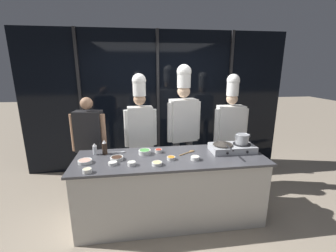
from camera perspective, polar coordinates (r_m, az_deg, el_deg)
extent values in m
plane|color=gray|center=(3.38, 0.64, -21.98)|extent=(24.00, 24.00, 0.00)
cube|color=black|center=(4.44, -2.59, 5.96)|extent=(5.09, 0.04, 2.70)
cube|color=#232326|center=(4.49, -21.24, 5.10)|extent=(0.05, 0.05, 2.70)
cube|color=#232326|center=(4.39, -2.53, 5.87)|extent=(0.05, 0.05, 2.70)
cube|color=#232326|center=(4.75, 15.16, 6.04)|extent=(0.05, 0.05, 2.70)
cube|color=beige|center=(3.14, 0.66, -15.65)|extent=(2.38, 0.77, 0.86)
cube|color=#47474C|center=(2.94, 0.68, -8.12)|extent=(2.46, 0.81, 0.03)
cube|color=#B2B5BA|center=(3.24, 15.96, -5.40)|extent=(0.60, 0.32, 0.09)
cylinder|color=black|center=(3.17, 13.74, -4.69)|extent=(0.24, 0.24, 0.01)
cylinder|color=black|center=(3.03, 14.87, -6.67)|extent=(0.03, 0.01, 0.03)
cylinder|color=black|center=(3.28, 18.22, -4.36)|extent=(0.24, 0.24, 0.01)
cylinder|color=black|center=(3.15, 19.51, -6.25)|extent=(0.03, 0.01, 0.03)
cylinder|color=#38332D|center=(3.16, 13.75, -4.52)|extent=(0.26, 0.26, 0.01)
cone|color=#38332D|center=(3.16, 13.78, -4.16)|extent=(0.27, 0.27, 0.05)
cylinder|color=black|center=(2.95, 15.42, -5.38)|extent=(0.02, 0.21, 0.02)
cylinder|color=#93969B|center=(3.25, 18.32, -3.18)|extent=(0.17, 0.17, 0.13)
torus|color=#93969B|center=(3.24, 18.41, -2.08)|extent=(0.18, 0.18, 0.01)
torus|color=#93969B|center=(3.20, 16.80, -2.57)|extent=(0.01, 0.05, 0.05)
torus|color=#93969B|center=(3.29, 19.92, -2.38)|extent=(0.01, 0.05, 0.05)
cylinder|color=white|center=(3.15, -18.07, -5.84)|extent=(0.05, 0.05, 0.12)
cone|color=white|center=(3.12, -18.19, -4.50)|extent=(0.05, 0.05, 0.03)
cylinder|color=#332319|center=(3.12, -15.79, -5.55)|extent=(0.07, 0.07, 0.15)
cone|color=white|center=(3.09, -15.91, -3.85)|extent=(0.06, 0.06, 0.04)
cylinder|color=white|center=(2.85, 0.80, -8.18)|extent=(0.11, 0.11, 0.04)
torus|color=white|center=(2.84, 0.80, -7.85)|extent=(0.11, 0.11, 0.01)
cylinder|color=orange|center=(2.85, 0.80, -8.00)|extent=(0.09, 0.09, 0.02)
cylinder|color=white|center=(2.70, -2.82, -9.53)|extent=(0.12, 0.12, 0.03)
torus|color=white|center=(2.70, -2.82, -9.20)|extent=(0.13, 0.13, 0.01)
cylinder|color=#E0C689|center=(2.70, -2.82, -9.34)|extent=(0.10, 0.10, 0.02)
cylinder|color=white|center=(2.92, -12.87, -8.03)|extent=(0.16, 0.16, 0.04)
torus|color=white|center=(2.91, -12.89, -7.70)|extent=(0.16, 0.16, 0.01)
cylinder|color=#382319|center=(2.91, -12.88, -7.84)|extent=(0.13, 0.13, 0.02)
cylinder|color=white|center=(3.04, -5.93, -6.60)|extent=(0.16, 0.16, 0.05)
torus|color=white|center=(3.03, -5.95, -6.12)|extent=(0.17, 0.17, 0.01)
cylinder|color=#4C9E47|center=(3.03, -5.94, -6.35)|extent=(0.13, 0.13, 0.03)
cylinder|color=white|center=(2.86, 6.89, -8.11)|extent=(0.11, 0.11, 0.04)
torus|color=white|center=(2.85, 6.90, -7.71)|extent=(0.11, 0.11, 0.01)
cylinder|color=silver|center=(2.86, 6.89, -7.89)|extent=(0.09, 0.09, 0.02)
cylinder|color=white|center=(2.79, -13.87, -9.20)|extent=(0.11, 0.11, 0.03)
torus|color=white|center=(2.78, -13.89, -8.89)|extent=(0.11, 0.11, 0.01)
cylinder|color=white|center=(2.78, -13.88, -9.02)|extent=(0.09, 0.09, 0.02)
cylinder|color=white|center=(2.93, -20.32, -8.48)|extent=(0.17, 0.17, 0.04)
torus|color=white|center=(2.92, -20.36, -8.15)|extent=(0.17, 0.17, 0.01)
cylinder|color=#EAA893|center=(2.93, -20.34, -8.30)|extent=(0.14, 0.14, 0.02)
cylinder|color=white|center=(2.72, -9.21, -9.43)|extent=(0.10, 0.10, 0.04)
torus|color=white|center=(2.71, -9.23, -9.01)|extent=(0.10, 0.10, 0.01)
cylinder|color=silver|center=(2.72, -9.22, -9.20)|extent=(0.08, 0.08, 0.02)
cylinder|color=white|center=(2.67, -19.84, -10.66)|extent=(0.10, 0.10, 0.05)
torus|color=white|center=(2.66, -19.88, -10.22)|extent=(0.10, 0.10, 0.01)
cylinder|color=beige|center=(2.66, -19.86, -10.42)|extent=(0.08, 0.08, 0.02)
cylinder|color=white|center=(3.08, -2.43, -6.34)|extent=(0.10, 0.10, 0.04)
torus|color=white|center=(3.07, -2.43, -5.96)|extent=(0.10, 0.10, 0.01)
cylinder|color=#B22D1E|center=(3.07, -2.43, -6.14)|extent=(0.08, 0.08, 0.02)
cube|color=#B2B5BA|center=(3.16, -13.46, -6.52)|extent=(0.15, 0.02, 0.01)
ellipsoid|color=#B2B5BA|center=(3.15, -11.39, -6.44)|extent=(0.07, 0.05, 0.02)
cube|color=olive|center=(3.03, 4.25, -7.04)|extent=(0.17, 0.11, 0.01)
ellipsoid|color=olive|center=(3.13, 6.06, -6.35)|extent=(0.10, 0.09, 0.02)
cylinder|color=#232326|center=(3.82, -16.94, -11.34)|extent=(0.10, 0.10, 0.77)
cylinder|color=#232326|center=(3.89, -20.11, -11.12)|extent=(0.10, 0.10, 0.77)
cube|color=#232326|center=(3.62, -19.42, -1.24)|extent=(0.43, 0.27, 0.62)
cylinder|color=#A87A5B|center=(3.52, -16.12, -1.66)|extent=(0.08, 0.08, 0.57)
cylinder|color=#A87A5B|center=(3.67, -22.88, -1.57)|extent=(0.08, 0.08, 0.57)
sphere|color=#A87A5B|center=(3.53, -20.00, 5.41)|extent=(0.18, 0.18, 0.18)
cylinder|color=#2D3856|center=(3.85, -5.07, -10.38)|extent=(0.10, 0.10, 0.79)
cylinder|color=#2D3856|center=(3.83, -8.30, -10.59)|extent=(0.10, 0.10, 0.79)
cube|color=white|center=(3.60, -7.01, -0.14)|extent=(0.40, 0.23, 0.64)
cylinder|color=white|center=(3.59, -3.51, -0.30)|extent=(0.08, 0.08, 0.59)
cylinder|color=white|center=(3.56, -10.45, -0.65)|extent=(0.08, 0.08, 0.59)
sphere|color=tan|center=(3.51, -7.23, 6.76)|extent=(0.19, 0.19, 0.19)
cylinder|color=white|center=(3.49, -7.32, 9.49)|extent=(0.20, 0.20, 0.23)
sphere|color=white|center=(3.48, -7.38, 11.39)|extent=(0.21, 0.21, 0.21)
cylinder|color=#4C4C51|center=(3.95, 5.29, -9.24)|extent=(0.11, 0.11, 0.85)
cylinder|color=#4C4C51|center=(3.86, 2.06, -9.74)|extent=(0.11, 0.11, 0.85)
cube|color=white|center=(3.66, 3.89, 1.50)|extent=(0.47, 0.30, 0.68)
cylinder|color=white|center=(3.73, 7.49, 1.42)|extent=(0.09, 0.09, 0.63)
cylinder|color=white|center=(3.55, 0.53, 0.84)|extent=(0.09, 0.09, 0.63)
sphere|color=beige|center=(3.59, 4.02, 8.79)|extent=(0.20, 0.20, 0.20)
cylinder|color=white|center=(3.57, 4.07, 11.62)|extent=(0.21, 0.21, 0.24)
sphere|color=white|center=(3.57, 4.10, 13.57)|extent=(0.23, 0.23, 0.23)
cylinder|color=#4C4C51|center=(4.21, 16.39, -8.78)|extent=(0.11, 0.11, 0.78)
cylinder|color=#4C4C51|center=(4.12, 13.28, -9.09)|extent=(0.11, 0.11, 0.78)
cube|color=white|center=(3.94, 15.51, 0.47)|extent=(0.44, 0.23, 0.63)
cylinder|color=white|center=(4.02, 18.92, 0.20)|extent=(0.09, 0.09, 0.58)
cylinder|color=white|center=(3.82, 12.30, -0.05)|extent=(0.09, 0.09, 0.58)
sphere|color=beige|center=(3.86, 15.94, 6.65)|extent=(0.18, 0.18, 0.18)
cylinder|color=white|center=(3.84, 16.12, 9.22)|extent=(0.19, 0.19, 0.25)
sphere|color=white|center=(3.84, 16.26, 11.05)|extent=(0.21, 0.21, 0.21)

